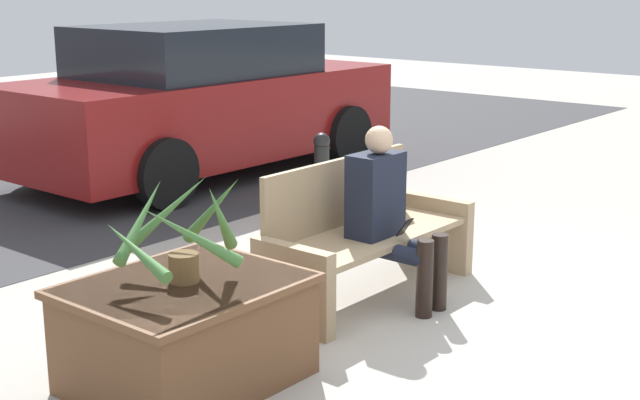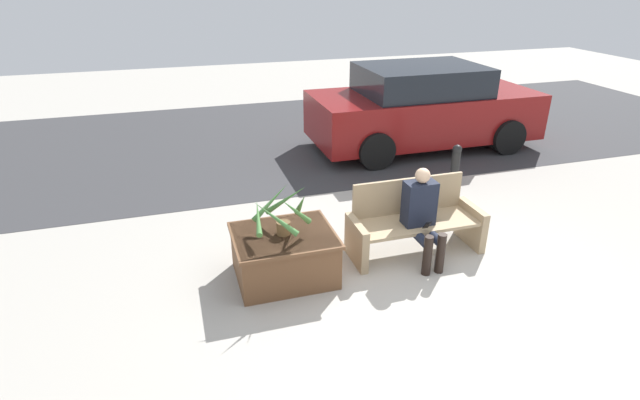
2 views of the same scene
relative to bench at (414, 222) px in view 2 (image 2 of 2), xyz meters
name	(u,v)px [view 2 (image 2 of 2)]	position (x,y,z in m)	size (l,w,h in m)	color
ground_plane	(430,301)	(-0.30, -1.04, -0.39)	(30.00, 30.00, 0.00)	#ADA89E
road_surface	(292,136)	(-0.30, 4.94, -0.39)	(20.00, 6.00, 0.01)	#38383A
bench	(414,222)	(0.00, 0.00, 0.00)	(1.63, 0.59, 0.88)	tan
person_seated	(423,214)	(-0.01, -0.21, 0.21)	(0.37, 0.60, 1.14)	black
planter_box	(284,254)	(-1.66, -0.12, -0.10)	(1.12, 0.92, 0.55)	brown
potted_plant	(282,212)	(-1.67, -0.11, 0.42)	(0.67, 0.69, 0.56)	brown
parked_car	(423,108)	(1.95, 3.59, 0.38)	(4.29, 1.98, 1.57)	maroon
bollard_post	(455,165)	(1.54, 1.61, -0.02)	(0.15, 0.15, 0.70)	black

